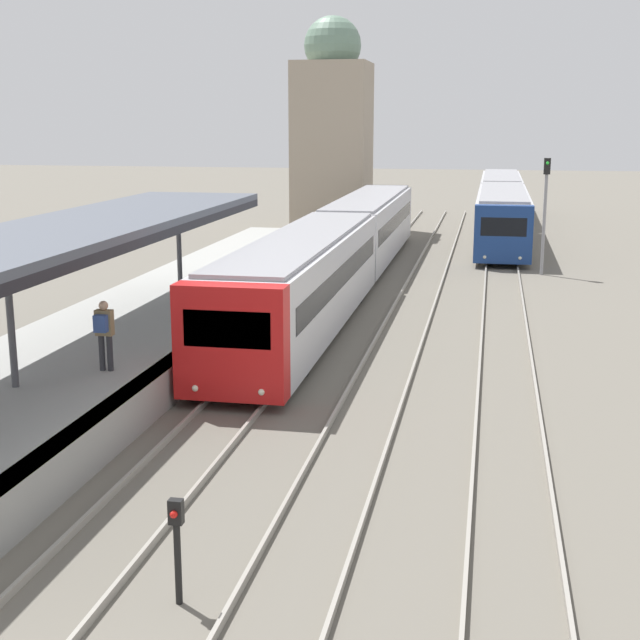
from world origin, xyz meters
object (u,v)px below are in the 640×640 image
(train_near, at_px, (342,247))
(train_far, at_px, (501,204))
(signal_mast_far, at_px, (545,202))
(signal_post_near, at_px, (177,539))
(person_on_platform, at_px, (104,330))

(train_near, distance_m, train_far, 21.84)
(train_near, height_order, signal_mast_far, signal_mast_far)
(signal_post_near, bearing_deg, person_on_platform, 120.18)
(person_on_platform, distance_m, train_far, 38.32)
(train_near, xyz_separation_m, signal_post_near, (1.73, -24.18, -0.74))
(signal_post_near, bearing_deg, train_far, 84.05)
(signal_post_near, distance_m, signal_mast_far, 30.14)
(person_on_platform, relative_size, signal_mast_far, 0.33)
(train_near, distance_m, signal_mast_far, 9.77)
(signal_mast_far, bearing_deg, person_on_platform, -117.09)
(person_on_platform, height_order, signal_mast_far, signal_mast_far)
(train_far, distance_m, signal_mast_far, 15.86)
(person_on_platform, height_order, train_near, train_near)
(train_near, xyz_separation_m, train_far, (6.43, 20.87, -0.04))
(train_far, bearing_deg, train_near, -107.12)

